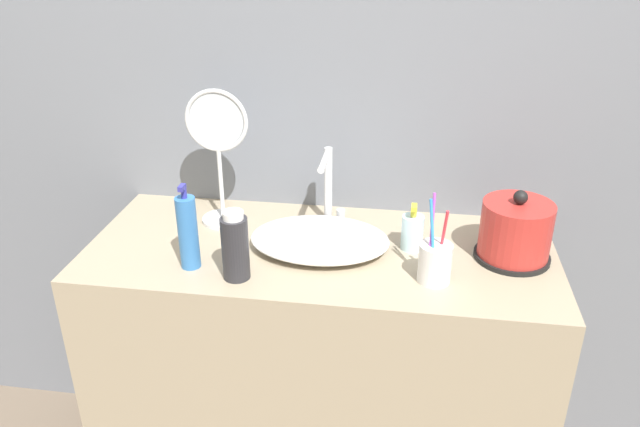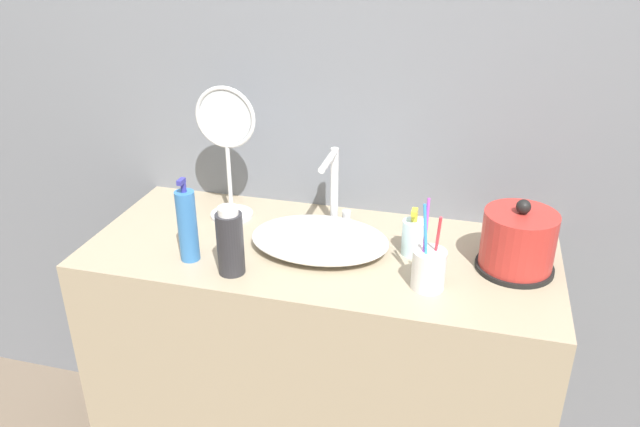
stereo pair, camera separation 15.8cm
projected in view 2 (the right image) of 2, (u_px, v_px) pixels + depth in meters
name	position (u px, v px, depth m)	size (l,w,h in m)	color
wall_back	(346.00, 53.00, 1.67)	(6.00, 0.04, 2.60)	slate
vanity_counter	(320.00, 376.00, 1.81)	(1.22, 0.52, 0.85)	gray
sink_basin	(320.00, 239.00, 1.61)	(0.36, 0.26, 0.05)	white
faucet	(335.00, 184.00, 1.69)	(0.06, 0.15, 0.22)	silver
electric_kettle	(518.00, 244.00, 1.50)	(0.19, 0.19, 0.19)	black
toothbrush_cup	(429.00, 268.00, 1.43)	(0.08, 0.08, 0.22)	silver
lotion_bottle	(187.00, 225.00, 1.53)	(0.05, 0.05, 0.22)	#3370B7
shampoo_bottle	(413.00, 237.00, 1.58)	(0.06, 0.06, 0.13)	silver
mouthwash_bottle	(230.00, 242.00, 1.48)	(0.06, 0.06, 0.17)	#28282D
vanity_mirror	(227.00, 145.00, 1.70)	(0.17, 0.12, 0.38)	silver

